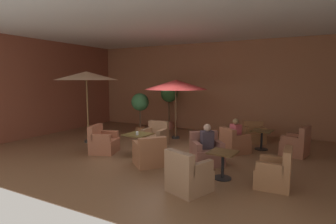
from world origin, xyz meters
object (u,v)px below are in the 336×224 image
Objects in this scene: armchair_front_right_north at (234,143)px; armchair_mid_center_north at (206,152)px; armchair_front_right_south at (254,135)px; patio_umbrella_center_beige at (176,85)px; patron_blue_shirt at (236,130)px; cafe_table_front_left at (138,138)px; patio_umbrella_tall_red at (86,76)px; patron_by_window at (207,138)px; potted_tree_mid_left at (169,97)px; armchair_mid_center_east at (188,176)px; armchair_front_left_south at (155,137)px; potted_tree_left_corner at (140,105)px; armchair_front_left_east at (149,154)px; armchair_front_right_east at (296,145)px; cafe_table_mid_center at (223,160)px; armchair_mid_center_south at (275,173)px; cafe_table_front_right at (262,136)px; armchair_front_left_north at (103,142)px; iced_drink_cup at (137,133)px.

armchair_mid_center_north is (-0.40, -1.51, 0.02)m from armchair_front_right_north.
patio_umbrella_center_beige is (-2.91, -0.81, 1.86)m from armchair_front_right_south.
armchair_front_right_north is 1.51× the size of patron_blue_shirt.
cafe_table_front_left is 3.29m from patio_umbrella_tall_red.
patio_umbrella_tall_red is 3.85× the size of patron_by_window.
potted_tree_mid_left is (-4.11, 0.94, 1.25)m from armchair_front_right_south.
armchair_mid_center_east reaches higher than armchair_mid_center_north.
armchair_front_left_south is 2.34m from patio_umbrella_center_beige.
armchair_front_right_south reaches higher than cafe_table_front_left.
armchair_mid_center_north is (-0.71, -3.34, 0.04)m from armchair_front_right_south.
potted_tree_left_corner is 2.58× the size of patron_by_window.
potted_tree_mid_left reaches higher than armchair_front_right_south.
armchair_mid_center_north is (1.34, 0.87, 0.01)m from armchair_front_left_east.
patio_umbrella_tall_red reaches higher than armchair_front_left_east.
patron_blue_shirt is at bearing 74.38° from armchair_mid_center_north.
armchair_front_right_south is 3.41m from armchair_mid_center_north.
cafe_table_front_left is 4.65m from potted_tree_mid_left.
cafe_table_mid_center is at bearing -116.13° from armchair_front_right_east.
patron_by_window is at bearing 128.96° from cafe_table_mid_center.
patron_blue_shirt is at bearing 121.22° from armchair_mid_center_south.
cafe_table_front_right is 1.05× the size of cafe_table_mid_center.
armchair_front_right_north reaches higher than cafe_table_front_right.
armchair_mid_center_north reaches higher than armchair_front_left_south.
patron_by_window is at bearing -101.37° from armchair_front_right_south.
cafe_table_front_left is 0.70× the size of armchair_mid_center_north.
armchair_front_left_east is 0.41× the size of patio_umbrella_tall_red.
armchair_front_left_south is at bearing 130.26° from armchair_mid_center_east.
armchair_front_right_south is at bearing 139.46° from armchair_front_right_east.
patio_umbrella_tall_red reaches higher than armchair_front_left_north.
armchair_front_left_north is at bearing -79.53° from potted_tree_left_corner.
iced_drink_cup is at bearing -145.65° from armchair_front_right_north.
cafe_table_front_right is 0.28× the size of patio_umbrella_center_beige.
armchair_mid_center_east reaches higher than armchair_front_right_south.
armchair_mid_center_south reaches higher than iced_drink_cup.
armchair_front_left_east is 1.56× the size of cafe_table_front_right.
iced_drink_cup is (-4.06, 0.64, 0.39)m from armchair_mid_center_south.
patio_umbrella_center_beige is at bearing 130.52° from cafe_table_mid_center.
potted_tree_left_corner is at bearing 166.48° from armchair_front_right_north.
cafe_table_front_left is at bearing -153.80° from armchair_front_right_east.
armchair_mid_center_east is 0.40× the size of patio_umbrella_center_beige.
patron_by_window is (2.26, 0.07, 0.22)m from cafe_table_front_left.
armchair_mid_center_south reaches higher than cafe_table_front_right.
potted_tree_left_corner is at bearing -170.23° from armchair_front_right_south.
armchair_mid_center_south reaches higher than armchair_front_left_south.
patio_umbrella_center_beige is (0.08, 1.46, 1.83)m from armchair_front_left_south.
iced_drink_cup is (-2.19, -0.21, -0.04)m from patron_by_window.
cafe_table_front_left is 3.09m from patio_umbrella_center_beige.
armchair_front_left_east is 1.26× the size of armchair_front_left_south.
armchair_front_right_north is at bearing 122.01° from armchair_mid_center_south.
cafe_table_front_left is at bearing 143.37° from armchair_mid_center_east.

